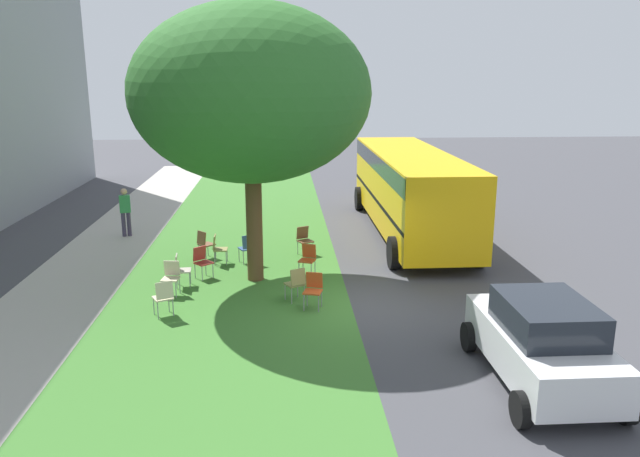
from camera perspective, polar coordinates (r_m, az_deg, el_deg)
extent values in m
plane|color=#424247|center=(15.19, 3.67, -7.14)|extent=(80.00, 80.00, 0.00)
cube|color=#3D752D|center=(15.13, -8.54, -7.35)|extent=(48.00, 6.00, 0.01)
cube|color=#ADA89E|center=(16.12, -24.44, -7.14)|extent=(48.00, 2.80, 0.01)
cylinder|color=brown|center=(16.62, -6.14, 1.08)|extent=(0.44, 0.44, 3.54)
ellipsoid|color=#2D6B28|center=(16.20, -6.44, 12.36)|extent=(6.20, 6.20, 4.58)
cube|color=olive|center=(15.32, -2.38, -5.17)|extent=(0.55, 0.56, 0.04)
cube|color=olive|center=(15.09, -2.05, -4.51)|extent=(0.26, 0.39, 0.40)
cylinder|color=gray|center=(15.62, -2.09, -5.68)|extent=(0.02, 0.02, 0.42)
cylinder|color=gray|center=(15.46, -3.26, -5.91)|extent=(0.02, 0.02, 0.42)
cylinder|color=gray|center=(15.34, -1.47, -6.05)|extent=(0.02, 0.02, 0.42)
cylinder|color=gray|center=(15.18, -2.65, -6.29)|extent=(0.02, 0.02, 0.42)
cube|color=beige|center=(14.86, -14.38, -6.25)|extent=(0.55, 0.55, 0.04)
cube|color=beige|center=(14.61, -14.24, -5.59)|extent=(0.25, 0.40, 0.40)
cylinder|color=gray|center=(15.14, -13.85, -6.76)|extent=(0.02, 0.02, 0.42)
cylinder|color=gray|center=(15.05, -15.17, -6.97)|extent=(0.02, 0.02, 0.42)
cylinder|color=gray|center=(14.83, -13.47, -7.18)|extent=(0.02, 0.02, 0.42)
cylinder|color=gray|center=(14.74, -14.82, -7.40)|extent=(0.02, 0.02, 0.42)
cube|color=beige|center=(16.12, -13.72, -4.59)|extent=(0.45, 0.47, 0.04)
cube|color=beige|center=(16.21, -13.59, -3.58)|extent=(0.14, 0.41, 0.40)
cylinder|color=gray|center=(16.09, -14.47, -5.53)|extent=(0.02, 0.02, 0.42)
cylinder|color=gray|center=(15.99, -13.23, -5.58)|extent=(0.02, 0.02, 0.42)
cylinder|color=gray|center=(16.40, -14.11, -5.13)|extent=(0.02, 0.02, 0.42)
cylinder|color=gray|center=(16.29, -12.89, -5.18)|extent=(0.02, 0.02, 0.42)
cube|color=olive|center=(18.50, -9.21, -1.92)|extent=(0.42, 0.40, 0.04)
cube|color=olive|center=(18.46, -9.79, -1.21)|extent=(0.40, 0.09, 0.40)
cylinder|color=gray|center=(18.38, -8.70, -2.76)|extent=(0.02, 0.02, 0.42)
cylinder|color=gray|center=(18.72, -8.61, -2.44)|extent=(0.02, 0.02, 0.42)
cylinder|color=gray|center=(18.41, -9.76, -2.77)|extent=(0.02, 0.02, 0.42)
cylinder|color=gray|center=(18.76, -9.65, -2.45)|extent=(0.02, 0.02, 0.42)
cube|color=#B7332D|center=(17.27, -10.75, -3.16)|extent=(0.58, 0.58, 0.04)
cube|color=#B7332D|center=(17.34, -11.13, -2.28)|extent=(0.33, 0.35, 0.40)
cylinder|color=gray|center=(17.11, -10.88, -4.14)|extent=(0.02, 0.02, 0.42)
cylinder|color=gray|center=(17.30, -9.90, -3.89)|extent=(0.02, 0.02, 0.42)
cylinder|color=gray|center=(17.38, -11.52, -3.89)|extent=(0.02, 0.02, 0.42)
cylinder|color=gray|center=(17.57, -10.55, -3.64)|extent=(0.02, 0.02, 0.42)
cube|color=#ADA393|center=(16.73, -12.58, -3.83)|extent=(0.45, 0.44, 0.04)
cube|color=#ADA393|center=(16.67, -13.24, -3.06)|extent=(0.41, 0.12, 0.40)
cylinder|color=gray|center=(16.62, -11.99, -4.75)|extent=(0.02, 0.02, 0.42)
cylinder|color=gray|center=(16.96, -11.93, -4.36)|extent=(0.02, 0.02, 0.42)
cylinder|color=gray|center=(16.65, -13.16, -4.78)|extent=(0.02, 0.02, 0.42)
cylinder|color=gray|center=(16.99, -13.08, -4.39)|extent=(0.02, 0.02, 0.42)
cube|color=#335184|center=(18.50, -6.83, -1.84)|extent=(0.54, 0.55, 0.04)
cube|color=#335184|center=(18.28, -6.64, -1.25)|extent=(0.25, 0.40, 0.40)
cylinder|color=gray|center=(18.78, -6.51, -2.31)|extent=(0.02, 0.02, 0.42)
cylinder|color=gray|center=(18.66, -7.52, -2.46)|extent=(0.02, 0.02, 0.42)
cylinder|color=gray|center=(18.48, -6.10, -2.57)|extent=(0.02, 0.02, 0.42)
cylinder|color=gray|center=(18.35, -7.13, -2.73)|extent=(0.02, 0.02, 0.42)
cube|color=brown|center=(19.15, -1.38, -1.19)|extent=(0.54, 0.55, 0.04)
cube|color=brown|center=(19.24, -1.64, -0.38)|extent=(0.25, 0.40, 0.40)
cylinder|color=gray|center=(18.98, -1.60, -2.05)|extent=(0.02, 0.02, 0.42)
cylinder|color=gray|center=(19.15, -0.65, -1.90)|extent=(0.02, 0.02, 0.42)
cylinder|color=gray|center=(19.27, -2.08, -1.80)|extent=(0.02, 0.02, 0.42)
cylinder|color=gray|center=(19.44, -1.14, -1.66)|extent=(0.02, 0.02, 0.42)
cube|color=#C64C1E|center=(14.78, -0.68, -5.90)|extent=(0.50, 0.51, 0.04)
cube|color=#C64C1E|center=(14.87, -0.53, -4.80)|extent=(0.19, 0.41, 0.40)
cylinder|color=gray|center=(14.74, -1.51, -6.90)|extent=(0.02, 0.02, 0.42)
cylinder|color=gray|center=(14.67, -0.13, -7.01)|extent=(0.02, 0.02, 0.42)
cylinder|color=gray|center=(15.05, -1.20, -6.45)|extent=(0.02, 0.02, 0.42)
cylinder|color=gray|center=(14.98, 0.14, -6.55)|extent=(0.02, 0.02, 0.42)
cube|color=#C64C1E|center=(17.19, -1.22, -3.00)|extent=(0.53, 0.54, 0.04)
cube|color=#C64C1E|center=(17.28, -1.03, -2.07)|extent=(0.22, 0.40, 0.40)
cylinder|color=gray|center=(17.16, -1.96, -3.83)|extent=(0.02, 0.02, 0.42)
cylinder|color=gray|center=(17.05, -0.82, -3.95)|extent=(0.02, 0.02, 0.42)
cylinder|color=gray|center=(17.46, -1.59, -3.50)|extent=(0.02, 0.02, 0.42)
cylinder|color=gray|center=(17.35, -0.47, -3.61)|extent=(0.02, 0.02, 0.42)
cube|color=brown|center=(19.11, -10.48, -1.46)|extent=(0.58, 0.58, 0.04)
cube|color=brown|center=(18.94, -10.95, -0.87)|extent=(0.35, 0.33, 0.40)
cylinder|color=gray|center=(19.12, -9.72, -2.13)|extent=(0.02, 0.02, 0.42)
cylinder|color=gray|center=(19.40, -10.36, -1.92)|extent=(0.02, 0.02, 0.42)
cylinder|color=gray|center=(18.93, -10.54, -2.33)|extent=(0.02, 0.02, 0.42)
cylinder|color=gray|center=(19.22, -11.17, -2.12)|extent=(0.02, 0.02, 0.42)
cube|color=silver|center=(12.02, 19.73, -10.42)|extent=(3.70, 1.64, 0.76)
cube|color=#1E232B|center=(11.65, 20.29, -7.80)|extent=(1.90, 1.44, 0.64)
cylinder|color=black|center=(13.07, 13.62, -9.75)|extent=(0.60, 0.18, 0.60)
cylinder|color=black|center=(13.68, 20.69, -9.20)|extent=(0.60, 0.18, 0.60)
cylinder|color=black|center=(10.72, 18.13, -15.68)|extent=(0.60, 0.18, 0.60)
cylinder|color=black|center=(11.45, 26.52, -14.52)|extent=(0.60, 0.18, 0.60)
cube|color=yellow|center=(21.72, 8.33, 3.73)|extent=(10.40, 2.44, 2.50)
cube|color=black|center=(21.78, 8.30, 2.82)|extent=(10.30, 2.46, 0.12)
cube|color=black|center=(21.58, 8.42, 6.08)|extent=(10.30, 2.46, 0.56)
cylinder|color=black|center=(25.60, 3.65, 2.81)|extent=(0.96, 0.28, 0.96)
cylinder|color=black|center=(26.04, 9.16, 2.85)|extent=(0.96, 0.28, 0.96)
cylinder|color=black|center=(17.92, 6.87, -2.24)|extent=(0.96, 0.28, 0.96)
cylinder|color=black|center=(18.54, 14.55, -2.04)|extent=(0.96, 0.28, 0.96)
cylinder|color=#3F3851|center=(22.40, -17.30, 0.40)|extent=(0.14, 0.14, 0.85)
cylinder|color=#3F3851|center=(22.39, -17.76, 0.36)|extent=(0.14, 0.14, 0.85)
cube|color=#338C4C|center=(22.24, -17.67, 2.19)|extent=(0.30, 0.40, 0.60)
sphere|color=tan|center=(22.16, -17.75, 3.28)|extent=(0.22, 0.22, 0.22)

